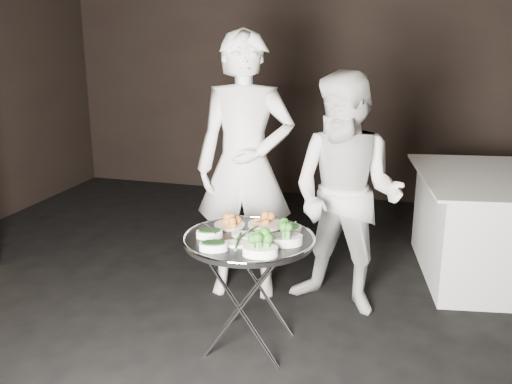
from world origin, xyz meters
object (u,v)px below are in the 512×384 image
(waiter_left, at_px, (245,167))
(dining_table, at_px, (511,227))
(waiter_right, at_px, (346,195))
(tray_stand, at_px, (249,288))
(serving_tray, at_px, (249,239))

(waiter_left, bearing_deg, dining_table, 13.21)
(waiter_right, height_order, dining_table, waiter_right)
(waiter_right, xyz_separation_m, dining_table, (1.18, 0.88, -0.41))
(waiter_left, height_order, dining_table, waiter_left)
(tray_stand, distance_m, waiter_right, 0.93)
(serving_tray, xyz_separation_m, waiter_left, (-0.25, 0.74, 0.24))
(tray_stand, relative_size, dining_table, 0.49)
(serving_tray, height_order, waiter_right, waiter_right)
(tray_stand, distance_m, dining_table, 2.27)
(tray_stand, relative_size, waiter_right, 0.43)
(serving_tray, relative_size, waiter_left, 0.41)
(waiter_left, distance_m, waiter_right, 0.74)
(serving_tray, bearing_deg, tray_stand, -14.04)
(dining_table, bearing_deg, serving_tray, -136.67)
(tray_stand, xyz_separation_m, serving_tray, (-0.00, 0.00, 0.31))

